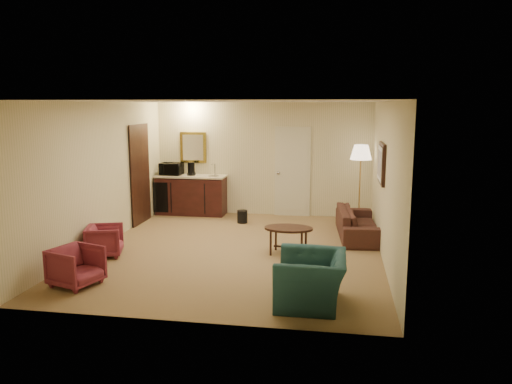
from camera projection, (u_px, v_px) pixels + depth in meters
ground at (237, 250)px, 8.84m from camera, size 6.00×6.00×0.00m
room_walls at (240, 150)px, 9.31m from camera, size 5.02×6.01×2.61m
wetbar_cabinet at (191, 195)px, 11.67m from camera, size 1.64×0.58×0.92m
sofa at (359, 218)px, 9.65m from camera, size 0.70×1.93×0.74m
teal_armchair at (311, 271)px, 6.40m from camera, size 0.65×1.01×0.88m
rose_chair_near at (105, 239)px, 8.46m from camera, size 0.68×0.71×0.59m
rose_chair_far at (76, 264)px, 7.07m from camera, size 0.73×0.75×0.62m
coffee_table at (288, 241)px, 8.57m from camera, size 0.90×0.68×0.48m
floor_lamp at (360, 184)px, 10.67m from camera, size 0.51×0.51×1.72m
waste_bin at (242, 217)px, 10.85m from camera, size 0.28×0.28×0.28m
microwave at (171, 168)px, 11.65m from camera, size 0.53×0.32×0.34m
coffee_maker at (191, 169)px, 11.58m from camera, size 0.21×0.21×0.30m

